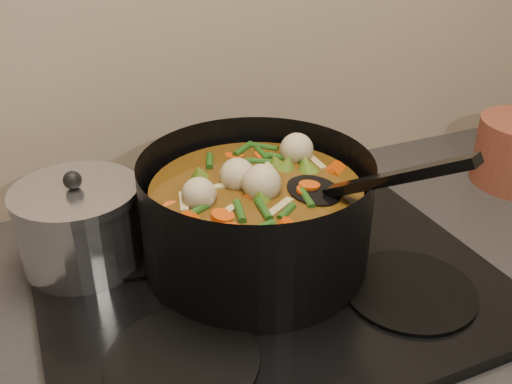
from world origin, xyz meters
name	(u,v)px	position (x,y,z in m)	size (l,w,h in m)	color
stovetop	(262,272)	(0.00, 1.93, 0.92)	(0.62, 0.54, 0.03)	black
stockpot	(257,216)	(0.00, 1.95, 1.00)	(0.39, 0.43, 0.24)	black
saucepan	(80,225)	(-0.23, 2.05, 0.99)	(0.18, 0.18, 0.15)	silver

